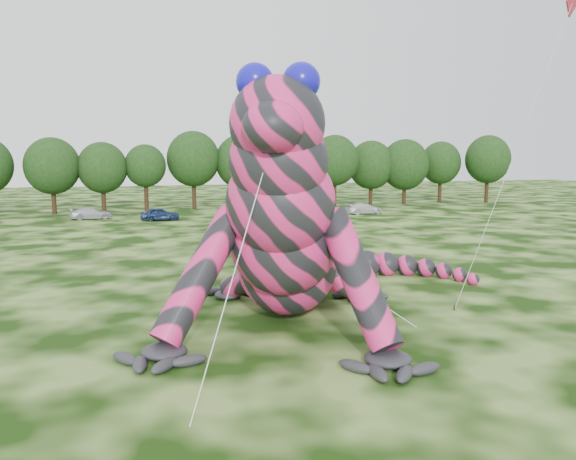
{
  "coord_description": "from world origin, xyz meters",
  "views": [
    {
      "loc": [
        -1.5,
        -17.8,
        7.38
      ],
      "look_at": [
        5.46,
        6.23,
        4.0
      ],
      "focal_mm": 35.0,
      "sensor_mm": 36.0,
      "label": 1
    }
  ],
  "objects_px": {
    "car_4": "(160,214)",
    "tree_13": "(335,171)",
    "car_6": "(301,208)",
    "spectator_2": "(272,232)",
    "tree_7": "(53,176)",
    "tree_12": "(285,175)",
    "tree_15": "(405,172)",
    "tree_10": "(194,170)",
    "car_3": "(91,214)",
    "spectator_3": "(344,226)",
    "tree_14": "(371,173)",
    "flying_kite": "(565,23)",
    "tree_11": "(241,172)",
    "tree_9": "(146,178)",
    "tree_17": "(487,169)",
    "inflatable_gecko": "(291,198)",
    "tree_16": "(440,172)",
    "tree_8": "(103,178)",
    "car_7": "(364,209)",
    "car_5": "(245,210)"
  },
  "relations": [
    {
      "from": "tree_7",
      "to": "tree_11",
      "type": "bearing_deg",
      "value": 3.33
    },
    {
      "from": "tree_11",
      "to": "car_4",
      "type": "relative_size",
      "value": 2.34
    },
    {
      "from": "tree_11",
      "to": "car_4",
      "type": "height_order",
      "value": "tree_11"
    },
    {
      "from": "tree_17",
      "to": "tree_12",
      "type": "bearing_deg",
      "value": 178.07
    },
    {
      "from": "tree_11",
      "to": "tree_15",
      "type": "relative_size",
      "value": 1.05
    },
    {
      "from": "car_5",
      "to": "tree_16",
      "type": "bearing_deg",
      "value": -64.04
    },
    {
      "from": "tree_9",
      "to": "tree_14",
      "type": "relative_size",
      "value": 0.92
    },
    {
      "from": "tree_12",
      "to": "spectator_3",
      "type": "height_order",
      "value": "tree_12"
    },
    {
      "from": "car_3",
      "to": "tree_12",
      "type": "bearing_deg",
      "value": -81.16
    },
    {
      "from": "flying_kite",
      "to": "tree_13",
      "type": "xyz_separation_m",
      "value": [
        10.47,
        54.45,
        -7.85
      ]
    },
    {
      "from": "tree_14",
      "to": "car_6",
      "type": "height_order",
      "value": "tree_14"
    },
    {
      "from": "car_6",
      "to": "tree_12",
      "type": "bearing_deg",
      "value": -6.35
    },
    {
      "from": "tree_16",
      "to": "tree_8",
      "type": "bearing_deg",
      "value": -177.25
    },
    {
      "from": "tree_14",
      "to": "car_3",
      "type": "height_order",
      "value": "tree_14"
    },
    {
      "from": "tree_14",
      "to": "flying_kite",
      "type": "bearing_deg",
      "value": -106.68
    },
    {
      "from": "tree_14",
      "to": "tree_12",
      "type": "bearing_deg",
      "value": -175.82
    },
    {
      "from": "car_7",
      "to": "spectator_2",
      "type": "distance_m",
      "value": 24.97
    },
    {
      "from": "tree_12",
      "to": "car_7",
      "type": "distance_m",
      "value": 13.91
    },
    {
      "from": "tree_12",
      "to": "tree_15",
      "type": "height_order",
      "value": "tree_15"
    },
    {
      "from": "car_4",
      "to": "tree_13",
      "type": "bearing_deg",
      "value": -68.51
    },
    {
      "from": "tree_14",
      "to": "car_5",
      "type": "height_order",
      "value": "tree_14"
    },
    {
      "from": "tree_9",
      "to": "tree_17",
      "type": "relative_size",
      "value": 0.84
    },
    {
      "from": "car_6",
      "to": "car_3",
      "type": "bearing_deg",
      "value": 84.74
    },
    {
      "from": "tree_7",
      "to": "tree_9",
      "type": "relative_size",
      "value": 1.09
    },
    {
      "from": "tree_13",
      "to": "flying_kite",
      "type": "bearing_deg",
      "value": -100.88
    },
    {
      "from": "flying_kite",
      "to": "tree_17",
      "type": "height_order",
      "value": "flying_kite"
    },
    {
      "from": "tree_11",
      "to": "spectator_3",
      "type": "bearing_deg",
      "value": -82.08
    },
    {
      "from": "tree_17",
      "to": "spectator_3",
      "type": "height_order",
      "value": "tree_17"
    },
    {
      "from": "spectator_3",
      "to": "tree_8",
      "type": "bearing_deg",
      "value": -27.0
    },
    {
      "from": "tree_13",
      "to": "tree_14",
      "type": "bearing_deg",
      "value": 14.15
    },
    {
      "from": "tree_13",
      "to": "tree_11",
      "type": "bearing_deg",
      "value": 175.42
    },
    {
      "from": "tree_10",
      "to": "tree_13",
      "type": "relative_size",
      "value": 1.04
    },
    {
      "from": "car_3",
      "to": "car_5",
      "type": "distance_m",
      "value": 17.81
    },
    {
      "from": "car_6",
      "to": "spectator_2",
      "type": "relative_size",
      "value": 2.9
    },
    {
      "from": "tree_12",
      "to": "tree_13",
      "type": "bearing_deg",
      "value": -4.92
    },
    {
      "from": "inflatable_gecko",
      "to": "spectator_2",
      "type": "xyz_separation_m",
      "value": [
        4.38,
        20.55,
        -4.52
      ]
    },
    {
      "from": "tree_13",
      "to": "tree_15",
      "type": "relative_size",
      "value": 1.05
    },
    {
      "from": "car_4",
      "to": "spectator_2",
      "type": "xyz_separation_m",
      "value": [
        8.15,
        -18.58,
        0.11
      ]
    },
    {
      "from": "car_5",
      "to": "tree_11",
      "type": "bearing_deg",
      "value": -0.05
    },
    {
      "from": "car_5",
      "to": "tree_13",
      "type": "bearing_deg",
      "value": -52.79
    },
    {
      "from": "car_3",
      "to": "spectator_3",
      "type": "bearing_deg",
      "value": -139.2
    },
    {
      "from": "tree_9",
      "to": "tree_14",
      "type": "distance_m",
      "value": 32.43
    },
    {
      "from": "tree_12",
      "to": "tree_16",
      "type": "xyz_separation_m",
      "value": [
        25.44,
        1.63,
        0.2
      ]
    },
    {
      "from": "tree_7",
      "to": "tree_16",
      "type": "distance_m",
      "value": 55.59
    },
    {
      "from": "spectator_2",
      "to": "car_4",
      "type": "bearing_deg",
      "value": -146.46
    },
    {
      "from": "tree_10",
      "to": "tree_13",
      "type": "height_order",
      "value": "tree_10"
    },
    {
      "from": "tree_9",
      "to": "car_3",
      "type": "height_order",
      "value": "tree_9"
    },
    {
      "from": "tree_7",
      "to": "tree_12",
      "type": "bearing_deg",
      "value": 1.78
    },
    {
      "from": "tree_11",
      "to": "tree_14",
      "type": "xyz_separation_m",
      "value": [
        19.68,
        0.53,
        -0.33
      ]
    },
    {
      "from": "tree_17",
      "to": "car_6",
      "type": "bearing_deg",
      "value": -167.24
    }
  ]
}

